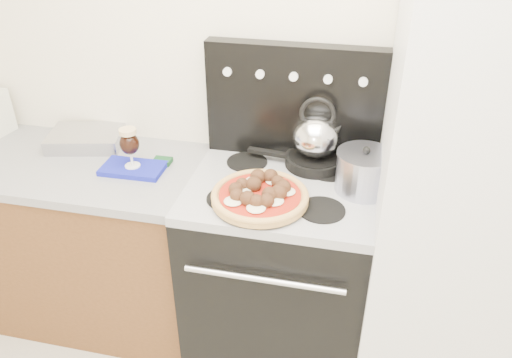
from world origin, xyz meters
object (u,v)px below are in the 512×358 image
(stove_body, at_px, (279,273))
(skillet, at_px, (314,160))
(oven_mitt, at_px, (133,168))
(fridge, at_px, (464,202))
(pizza_pan, at_px, (260,201))
(base_cabinet, at_px, (64,240))
(beer_glass, at_px, (130,148))
(stock_pot, at_px, (364,173))
(tea_kettle, at_px, (316,132))
(pizza, at_px, (260,194))

(stove_body, height_order, skillet, skillet)
(oven_mitt, bearing_deg, fridge, -1.28)
(fridge, bearing_deg, pizza_pan, -170.81)
(base_cabinet, distance_m, beer_glass, 0.74)
(skillet, bearing_deg, stock_pot, -37.48)
(pizza_pan, bearing_deg, beer_glass, 165.63)
(base_cabinet, height_order, stock_pot, stock_pot)
(tea_kettle, bearing_deg, fridge, -3.55)
(beer_glass, bearing_deg, stove_body, -0.47)
(stove_body, relative_size, oven_mitt, 3.28)
(skillet, xyz_separation_m, tea_kettle, (0.00, 0.00, 0.14))
(beer_glass, bearing_deg, stock_pot, 1.43)
(stock_pot, bearing_deg, pizza_pan, -154.94)
(beer_glass, xyz_separation_m, stock_pot, (0.98, 0.02, -0.01))
(beer_glass, relative_size, pizza, 0.48)
(oven_mitt, distance_m, skillet, 0.79)
(base_cabinet, distance_m, pizza_pan, 1.17)
(stove_body, bearing_deg, stock_pot, 5.31)
(beer_glass, height_order, pizza_pan, beer_glass)
(skillet, relative_size, tea_kettle, 1.13)
(tea_kettle, height_order, stock_pot, tea_kettle)
(stove_body, height_order, oven_mitt, oven_mitt)
(pizza_pan, relative_size, pizza, 0.92)
(base_cabinet, height_order, pizza_pan, pizza_pan)
(pizza_pan, relative_size, skillet, 1.35)
(skillet, relative_size, stock_pot, 1.18)
(stove_body, xyz_separation_m, oven_mitt, (-0.66, 0.01, 0.47))
(fridge, relative_size, tea_kettle, 8.42)
(fridge, relative_size, oven_mitt, 7.07)
(base_cabinet, relative_size, pizza_pan, 4.21)
(stove_body, xyz_separation_m, pizza, (-0.06, -0.15, 0.52))
(base_cabinet, distance_m, stove_body, 1.11)
(tea_kettle, bearing_deg, stove_body, -103.76)
(oven_mitt, xyz_separation_m, beer_glass, (0.00, 0.00, 0.10))
(pizza_pan, distance_m, skillet, 0.38)
(beer_glass, distance_m, pizza, 0.62)
(fridge, xyz_separation_m, tea_kettle, (-0.59, 0.22, 0.13))
(beer_glass, height_order, tea_kettle, tea_kettle)
(beer_glass, height_order, skillet, beer_glass)
(oven_mitt, bearing_deg, base_cabinet, 177.50)
(stove_body, relative_size, beer_glass, 4.86)
(pizza, distance_m, stock_pot, 0.42)
(fridge, height_order, pizza, fridge)
(base_cabinet, distance_m, skillet, 1.33)
(stock_pot, bearing_deg, tea_kettle, 142.52)
(base_cabinet, xyz_separation_m, stove_body, (1.10, -0.02, 0.01))
(pizza_pan, bearing_deg, fridge, 9.19)
(beer_glass, bearing_deg, pizza, -14.37)
(base_cabinet, distance_m, stock_pot, 1.54)
(stove_body, distance_m, oven_mitt, 0.81)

